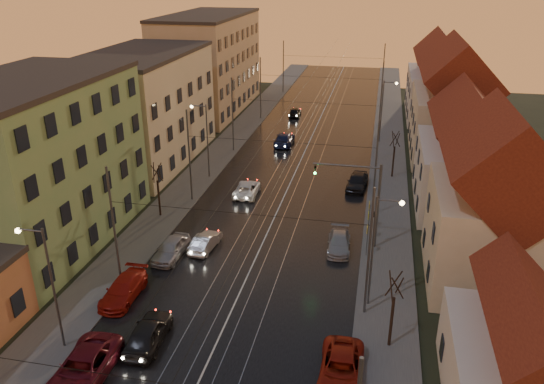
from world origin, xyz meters
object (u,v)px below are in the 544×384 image
Objects in this scene: driving_car_0 at (148,333)px; parked_right_1 at (339,242)px; street_lamp_3 at (385,105)px; traffic_light_mast at (366,195)px; parked_left_2 at (123,290)px; street_lamp_2 at (204,134)px; driving_car_1 at (205,242)px; driving_car_2 at (247,189)px; parked_left_3 at (171,249)px; street_lamp_0 at (47,277)px; street_lamp_1 at (378,242)px; parked_right_0 at (341,369)px; parked_right_2 at (357,181)px; driving_car_4 at (295,112)px; parked_left_1 at (83,369)px; driving_car_3 at (284,139)px.

driving_car_0 reaches higher than parked_right_1.
traffic_light_mast is (-1.11, -28.00, -0.29)m from street_lamp_3.
street_lamp_2 is at bearing 93.33° from parked_left_2.
driving_car_1 is 11.28m from driving_car_2.
traffic_light_mast is at bearing 21.52° from parked_left_3.
street_lamp_2 is (0.00, 28.00, 0.00)m from street_lamp_0.
parked_right_1 is at bearing 135.49° from driving_car_2.
street_lamp_1 is 8.55m from parked_right_0.
street_lamp_2 is 1.55× the size of parked_right_0.
driving_car_1 is at bearing 66.14° from parked_left_2.
parked_right_1 is 0.94× the size of parked_right_2.
parked_left_3 is (-2.80, -13.03, 0.11)m from driving_car_2.
street_lamp_2 is at bearing 137.09° from parked_right_1.
driving_car_1 is 1.00× the size of driving_car_4.
traffic_light_mast reaches higher than parked_left_1.
parked_right_2 is (0.70, 12.99, 0.16)m from parked_right_1.
parked_right_2 is (10.76, -26.21, 0.11)m from driving_car_4.
driving_car_0 is 0.82× the size of parked_left_1.
parked_left_3 is (-2.64, -43.07, 0.08)m from driving_car_4.
driving_car_3 reaches higher than driving_car_4.
driving_car_3 reaches higher than driving_car_2.
parked_left_1 is 13.55m from parked_left_3.
parked_right_2 is (-2.21, 20.19, -4.09)m from street_lamp_1.
parked_left_2 is 1.10× the size of parked_right_1.
parked_left_2 is (1.50, -22.56, -4.19)m from street_lamp_2.
parked_left_2 is at bearing 161.94° from parked_right_0.
parked_right_1 is at bearing 20.61° from parked_left_3.
parked_left_3 is at bearing 81.32° from driving_car_3.
street_lamp_1 is 21.21m from driving_car_2.
driving_car_1 is 0.74× the size of driving_car_3.
driving_car_1 is (-12.29, -2.91, -3.94)m from traffic_light_mast.
street_lamp_3 reaches higher than parked_right_0.
street_lamp_1 is 1.00× the size of street_lamp_2.
street_lamp_0 reaches higher than parked_right_2.
street_lamp_1 is 2.01× the size of driving_car_1.
driving_car_1 is at bearing 69.82° from street_lamp_0.
driving_car_2 is 11.28m from parked_right_2.
driving_car_0 is at bearing -107.08° from street_lamp_3.
street_lamp_0 is 2.01× the size of driving_car_1.
street_lamp_1 is 27.05m from street_lamp_2.
traffic_light_mast is at bearing 33.62° from parked_left_2.
driving_car_3 is 1.20× the size of parked_left_3.
driving_car_1 is 2.83m from parked_left_3.
street_lamp_2 is 24.24m from street_lamp_3.
driving_car_0 is 10.27m from parked_left_3.
driving_car_4 is 0.86× the size of parked_right_2.
street_lamp_2 reaches higher than traffic_light_mast.
parked_left_1 is at bearing 82.89° from driving_car_2.
street_lamp_2 reaches higher than parked_right_1.
street_lamp_1 reaches higher than driving_car_0.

